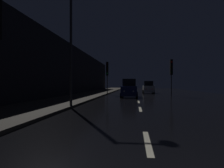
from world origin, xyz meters
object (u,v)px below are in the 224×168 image
traffic_light_far_right (171,70)px  streetlamp_overhead (78,29)px  traffic_light_far_left (107,71)px  car_approaching_headlights (129,89)px  car_distant_taillights (148,88)px

traffic_light_far_right → streetlamp_overhead: size_ratio=0.60×
traffic_light_far_left → car_approaching_headlights: bearing=35.7°
traffic_light_far_left → streetlamp_overhead: (0.24, -15.04, 1.66)m
traffic_light_far_left → car_distant_taillights: 8.36m
traffic_light_far_right → car_approaching_headlights: size_ratio=1.09×
streetlamp_overhead → car_approaching_headlights: bearing=74.5°
streetlamp_overhead → car_approaching_headlights: 11.77m
traffic_light_far_left → car_approaching_headlights: size_ratio=1.11×
traffic_light_far_left → traffic_light_far_right: traffic_light_far_left is taller
streetlamp_overhead → car_approaching_headlights: streetlamp_overhead is taller
traffic_light_far_right → streetlamp_overhead: streetlamp_overhead is taller
car_approaching_headlights → car_distant_taillights: size_ratio=1.06×
streetlamp_overhead → traffic_light_far_left: bearing=90.9°
car_distant_taillights → car_approaching_headlights: bearing=163.7°
traffic_light_far_left → streetlamp_overhead: streetlamp_overhead is taller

